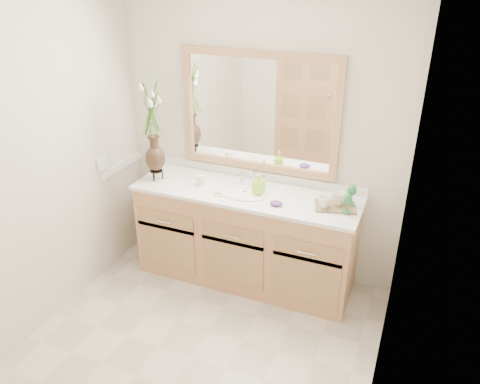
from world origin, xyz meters
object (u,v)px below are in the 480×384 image
at_px(tumbler, 200,180).
at_px(tray, 335,206).
at_px(flower_vase, 152,118).
at_px(soap_bottle, 259,185).

height_order(tumbler, tray, tumbler).
distance_m(flower_vase, tumbler, 0.63).
relative_size(soap_bottle, tray, 0.50).
xyz_separation_m(soap_bottle, tray, (0.62, -0.01, -0.07)).
bearing_deg(tray, flower_vase, 167.33).
height_order(tumbler, soap_bottle, soap_bottle).
bearing_deg(soap_bottle, tray, 7.69).
relative_size(tumbler, tray, 0.28).
distance_m(tumbler, tray, 1.11).
distance_m(flower_vase, soap_bottle, 1.01).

